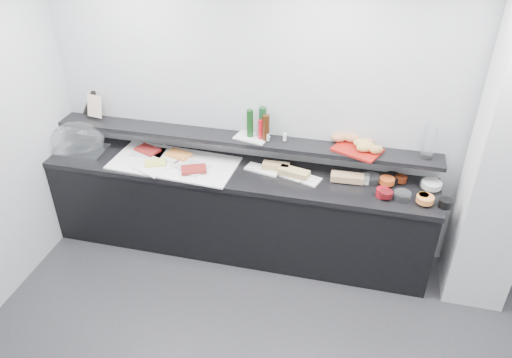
% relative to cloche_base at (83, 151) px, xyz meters
% --- Properties ---
extents(back_wall, '(5.00, 0.02, 2.70)m').
position_rel_cloche_base_xyz_m(back_wall, '(2.23, 0.33, 0.43)').
color(back_wall, '#B5B8BC').
rests_on(back_wall, ground).
extents(ceiling, '(5.00, 5.00, 0.00)m').
position_rel_cloche_base_xyz_m(ceiling, '(2.23, -1.67, 1.78)').
color(ceiling, white).
rests_on(ceiling, back_wall).
extents(column, '(0.50, 0.50, 2.70)m').
position_rel_cloche_base_xyz_m(column, '(3.73, -0.02, 0.43)').
color(column, silver).
rests_on(column, ground).
extents(buffet_cabinet, '(3.60, 0.60, 0.85)m').
position_rel_cloche_base_xyz_m(buffet_cabinet, '(1.53, 0.03, -0.50)').
color(buffet_cabinet, black).
rests_on(buffet_cabinet, ground).
extents(counter_top, '(3.62, 0.62, 0.05)m').
position_rel_cloche_base_xyz_m(counter_top, '(1.53, 0.03, -0.05)').
color(counter_top, black).
rests_on(counter_top, buffet_cabinet).
extents(wall_shelf, '(3.60, 0.25, 0.04)m').
position_rel_cloche_base_xyz_m(wall_shelf, '(1.53, 0.21, 0.21)').
color(wall_shelf, black).
rests_on(wall_shelf, back_wall).
extents(cloche_base, '(0.46, 0.32, 0.04)m').
position_rel_cloche_base_xyz_m(cloche_base, '(0.00, 0.00, 0.00)').
color(cloche_base, silver).
rests_on(cloche_base, counter_top).
extents(cloche_dome, '(0.59, 0.49, 0.34)m').
position_rel_cloche_base_xyz_m(cloche_dome, '(-0.05, 0.03, 0.11)').
color(cloche_dome, white).
rests_on(cloche_dome, cloche_base).
extents(linen_runner, '(1.20, 0.62, 0.01)m').
position_rel_cloche_base_xyz_m(linen_runner, '(0.94, 0.01, -0.01)').
color(linen_runner, white).
rests_on(linen_runner, counter_top).
extents(platter_meat_a, '(0.32, 0.22, 0.01)m').
position_rel_cloche_base_xyz_m(platter_meat_a, '(0.63, 0.12, 0.00)').
color(platter_meat_a, silver).
rests_on(platter_meat_a, linen_runner).
extents(food_meat_a, '(0.27, 0.22, 0.02)m').
position_rel_cloche_base_xyz_m(food_meat_a, '(0.62, 0.13, 0.02)').
color(food_meat_a, maroon).
rests_on(food_meat_a, platter_meat_a).
extents(platter_salmon, '(0.39, 0.32, 0.01)m').
position_rel_cloche_base_xyz_m(platter_salmon, '(0.84, 0.13, 0.00)').
color(platter_salmon, white).
rests_on(platter_salmon, linen_runner).
extents(food_salmon, '(0.26, 0.20, 0.02)m').
position_rel_cloche_base_xyz_m(food_salmon, '(0.94, 0.12, 0.02)').
color(food_salmon, orange).
rests_on(food_salmon, platter_salmon).
extents(platter_cheese, '(0.37, 0.31, 0.01)m').
position_rel_cloche_base_xyz_m(platter_cheese, '(0.77, -0.14, 0.00)').
color(platter_cheese, white).
rests_on(platter_cheese, linen_runner).
extents(food_cheese, '(0.22, 0.18, 0.02)m').
position_rel_cloche_base_xyz_m(food_cheese, '(0.80, -0.08, 0.02)').
color(food_cheese, '#E4E158').
rests_on(food_cheese, platter_cheese).
extents(platter_meat_b, '(0.38, 0.32, 0.01)m').
position_rel_cloche_base_xyz_m(platter_meat_b, '(1.12, -0.03, 0.00)').
color(platter_meat_b, silver).
rests_on(platter_meat_b, linen_runner).
extents(food_meat_b, '(0.26, 0.22, 0.02)m').
position_rel_cloche_base_xyz_m(food_meat_b, '(1.17, -0.10, 0.02)').
color(food_meat_b, maroon).
rests_on(food_meat_b, platter_meat_b).
extents(sandwich_plate_left, '(0.34, 0.21, 0.01)m').
position_rel_cloche_base_xyz_m(sandwich_plate_left, '(1.77, 0.10, -0.01)').
color(sandwich_plate_left, white).
rests_on(sandwich_plate_left, counter_top).
extents(sandwich_food_left, '(0.24, 0.10, 0.06)m').
position_rel_cloche_base_xyz_m(sandwich_food_left, '(1.89, 0.12, 0.02)').
color(sandwich_food_left, tan).
rests_on(sandwich_food_left, sandwich_plate_left).
extents(tongs_left, '(0.15, 0.06, 0.01)m').
position_rel_cloche_base_xyz_m(tongs_left, '(1.72, 0.09, -0.00)').
color(tongs_left, '#B3B6BA').
rests_on(tongs_left, sandwich_plate_left).
extents(sandwich_plate_mid, '(0.39, 0.26, 0.01)m').
position_rel_cloche_base_xyz_m(sandwich_plate_mid, '(2.13, 0.05, -0.01)').
color(sandwich_plate_mid, white).
rests_on(sandwich_plate_mid, counter_top).
extents(sandwich_food_mid, '(0.29, 0.17, 0.06)m').
position_rel_cloche_base_xyz_m(sandwich_food_mid, '(2.07, 0.05, 0.02)').
color(sandwich_food_mid, tan).
rests_on(sandwich_food_mid, sandwich_plate_mid).
extents(tongs_mid, '(0.16, 0.05, 0.01)m').
position_rel_cloche_base_xyz_m(tongs_mid, '(2.18, -0.03, -0.00)').
color(tongs_mid, '#AEB1B5').
rests_on(tongs_mid, sandwich_plate_mid).
extents(sandwich_plate_right, '(0.30, 0.13, 0.01)m').
position_rel_cloche_base_xyz_m(sandwich_plate_right, '(2.57, 0.13, -0.01)').
color(sandwich_plate_right, white).
rests_on(sandwich_plate_right, counter_top).
extents(sandwich_food_right, '(0.29, 0.12, 0.06)m').
position_rel_cloche_base_xyz_m(sandwich_food_right, '(2.53, 0.08, 0.02)').
color(sandwich_food_right, tan).
rests_on(sandwich_food_right, sandwich_plate_right).
extents(tongs_right, '(0.16, 0.02, 0.01)m').
position_rel_cloche_base_xyz_m(tongs_right, '(2.53, 0.08, -0.00)').
color(tongs_right, '#BABDC2').
rests_on(tongs_right, sandwich_plate_right).
extents(bowl_glass_fruit, '(0.16, 0.16, 0.07)m').
position_rel_cloche_base_xyz_m(bowl_glass_fruit, '(2.74, 0.12, 0.02)').
color(bowl_glass_fruit, white).
rests_on(bowl_glass_fruit, counter_top).
extents(fill_glass_fruit, '(0.13, 0.13, 0.05)m').
position_rel_cloche_base_xyz_m(fill_glass_fruit, '(2.88, 0.11, 0.03)').
color(fill_glass_fruit, '#D1501C').
rests_on(fill_glass_fruit, bowl_glass_fruit).
extents(bowl_black_jam, '(0.18, 0.18, 0.07)m').
position_rel_cloche_base_xyz_m(bowl_black_jam, '(2.92, 0.17, 0.02)').
color(bowl_black_jam, black).
rests_on(bowl_black_jam, counter_top).
extents(fill_black_jam, '(0.11, 0.11, 0.05)m').
position_rel_cloche_base_xyz_m(fill_black_jam, '(2.99, 0.17, 0.03)').
color(fill_black_jam, '#501B0B').
rests_on(fill_black_jam, bowl_black_jam).
extents(bowl_glass_cream, '(0.23, 0.23, 0.07)m').
position_rel_cloche_base_xyz_m(bowl_glass_cream, '(3.24, 0.14, 0.02)').
color(bowl_glass_cream, silver).
rests_on(bowl_glass_cream, counter_top).
extents(fill_glass_cream, '(0.20, 0.20, 0.05)m').
position_rel_cloche_base_xyz_m(fill_glass_cream, '(3.25, 0.14, 0.03)').
color(fill_glass_cream, white).
rests_on(fill_glass_cream, bowl_glass_cream).
extents(bowl_red_jam, '(0.11, 0.11, 0.07)m').
position_rel_cloche_base_xyz_m(bowl_red_jam, '(2.84, -0.07, 0.02)').
color(bowl_red_jam, maroon).
rests_on(bowl_red_jam, counter_top).
extents(fill_red_jam, '(0.11, 0.11, 0.05)m').
position_rel_cloche_base_xyz_m(fill_red_jam, '(2.87, -0.10, 0.03)').
color(fill_red_jam, '#510B0F').
rests_on(fill_red_jam, bowl_red_jam).
extents(bowl_glass_salmon, '(0.17, 0.17, 0.07)m').
position_rel_cloche_base_xyz_m(bowl_glass_salmon, '(3.00, -0.08, 0.02)').
color(bowl_glass_salmon, white).
rests_on(bowl_glass_salmon, counter_top).
extents(fill_glass_salmon, '(0.18, 0.18, 0.05)m').
position_rel_cloche_base_xyz_m(fill_glass_salmon, '(3.18, -0.10, 0.03)').
color(fill_glass_salmon, orange).
rests_on(fill_glass_salmon, bowl_glass_salmon).
extents(bowl_black_fruit, '(0.11, 0.11, 0.07)m').
position_rel_cloche_base_xyz_m(bowl_black_fruit, '(3.35, -0.11, 0.02)').
color(bowl_black_fruit, black).
rests_on(bowl_black_fruit, counter_top).
extents(fill_black_fruit, '(0.11, 0.11, 0.05)m').
position_rel_cloche_base_xyz_m(fill_black_fruit, '(3.17, -0.07, 0.03)').
color(fill_black_fruit, orange).
rests_on(fill_black_fruit, bowl_black_fruit).
extents(framed_print, '(0.21, 0.14, 0.26)m').
position_rel_cloche_base_xyz_m(framed_print, '(-0.06, 0.34, 0.36)').
color(framed_print, black).
rests_on(framed_print, wall_shelf).
extents(print_art, '(0.17, 0.08, 0.22)m').
position_rel_cloche_base_xyz_m(print_art, '(0.05, 0.26, 0.36)').
color(print_art, beige).
rests_on(print_art, framed_print).
extents(condiment_tray, '(0.33, 0.24, 0.01)m').
position_rel_cloche_base_xyz_m(condiment_tray, '(1.63, 0.22, 0.24)').
color(condiment_tray, white).
rests_on(condiment_tray, wall_shelf).
extents(bottle_green_a, '(0.07, 0.07, 0.26)m').
position_rel_cloche_base_xyz_m(bottle_green_a, '(1.62, 0.24, 0.37)').
color(bottle_green_a, '#103A13').
rests_on(bottle_green_a, condiment_tray).
extents(bottle_brown, '(0.06, 0.06, 0.24)m').
position_rel_cloche_base_xyz_m(bottle_brown, '(1.77, 0.20, 0.36)').
color(bottle_brown, '#361A09').
rests_on(bottle_brown, condiment_tray).
extents(bottle_green_b, '(0.09, 0.09, 0.28)m').
position_rel_cloche_base_xyz_m(bottle_green_b, '(1.72, 0.27, 0.38)').
color(bottle_green_b, '#103C1D').
rests_on(bottle_green_b, condiment_tray).
extents(bottle_hot, '(0.06, 0.06, 0.18)m').
position_rel_cloche_base_xyz_m(bottle_hot, '(1.72, 0.22, 0.33)').
color(bottle_hot, red).
rests_on(bottle_hot, condiment_tray).
extents(shaker_salt, '(0.03, 0.03, 0.07)m').
position_rel_cloche_base_xyz_m(shaker_salt, '(1.79, 0.19, 0.28)').
color(shaker_salt, silver).
rests_on(shaker_salt, condiment_tray).
extents(shaker_pepper, '(0.04, 0.04, 0.07)m').
position_rel_cloche_base_xyz_m(shaker_pepper, '(1.94, 0.23, 0.28)').
color(shaker_pepper, white).
rests_on(shaker_pepper, condiment_tray).
extents(bread_tray, '(0.47, 0.41, 0.02)m').
position_rel_cloche_base_xyz_m(bread_tray, '(2.59, 0.21, 0.24)').
color(bread_tray, '#A11711').
rests_on(bread_tray, wall_shelf).
extents(bread_roll_nw, '(0.18, 0.15, 0.08)m').
position_rel_cloche_base_xyz_m(bread_roll_nw, '(2.42, 0.31, 0.29)').
color(bread_roll_nw, '#BD7648').
rests_on(bread_roll_nw, bread_tray).
extents(bread_roll_n, '(0.17, 0.13, 0.08)m').
position_rel_cloche_base_xyz_m(bread_roll_n, '(2.52, 0.33, 0.29)').
color(bread_roll_n, '#B87346').
rests_on(bread_roll_n, bread_tray).
extents(bread_roll_ne, '(0.14, 0.11, 0.08)m').
position_rel_cloche_base_xyz_m(bread_roll_ne, '(2.67, 0.27, 0.29)').
color(bread_roll_ne, '#C37A4A').
rests_on(bread_roll_ne, bread_tray).
extents(bread_roll_s, '(0.18, 0.15, 0.08)m').
position_rel_cloche_base_xyz_m(bread_roll_s, '(2.65, 0.18, 0.29)').
color(bread_roll_s, tan).
rests_on(bread_roll_s, bread_tray).
extents(bread_roll_se, '(0.14, 0.12, 0.08)m').
position_rel_cloche_base_xyz_m(bread_roll_se, '(2.75, 0.16, 0.29)').
color(bread_roll_se, '#BD8848').
rests_on(bread_roll_se, bread_tray).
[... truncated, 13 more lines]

